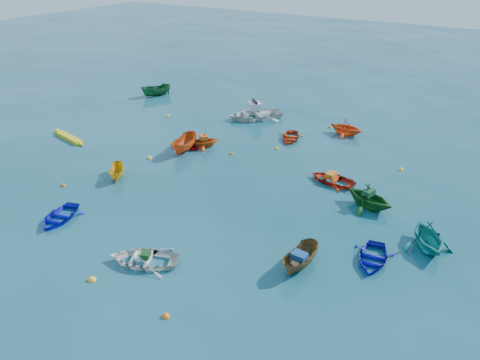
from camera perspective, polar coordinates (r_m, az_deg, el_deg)
The scene contains 32 objects.
ground at distance 27.17m, azimuth -5.59°, elevation -4.83°, with size 160.00×160.00×0.00m, color #0A424C.
dinghy_blue_sw at distance 28.98m, azimuth -21.13°, elevation -4.52°, with size 2.13×2.98×0.62m, color #1115D5.
dinghy_white_near at distance 24.18m, azimuth -11.55°, elevation -9.82°, with size 2.47×3.46×0.72m, color silver.
sampan_brown_mid at distance 23.62m, azimuth 7.33°, elevation -10.45°, with size 1.09×2.89×1.12m, color brown.
dinghy_blue_se at distance 24.70m, azimuth 15.77°, elevation -9.49°, with size 2.07×2.90×0.60m, color #0D0EAA.
dinghy_orange_w at distance 36.67m, azimuth -4.49°, elevation 4.03°, with size 2.09×2.42×1.28m, color #CF5113.
sampan_yellow_mid at distance 32.85m, azimuth -14.67°, elevation 0.31°, with size 0.92×2.43×0.94m, color gold.
dinghy_cyan_se at distance 26.56m, azimuth 21.73°, elevation -7.70°, with size 2.63×3.05×1.61m, color teal.
dinghy_red_nw at distance 36.72m, azimuth -6.45°, elevation 3.97°, with size 1.80×2.52×0.52m, color red.
sampan_orange_n at distance 36.07m, azimuth -6.72°, elevation 3.52°, with size 1.28×3.38×1.31m, color #C94C12.
dinghy_green_n at distance 29.29m, azimuth 15.32°, elevation -3.21°, with size 2.62×3.04×1.60m, color #13541B.
dinghy_red_ne at distance 31.73m, azimuth 11.14°, elevation -0.27°, with size 2.22×3.10×0.64m, color red.
dinghy_red_far at distance 38.24m, azimuth 6.14°, elevation 4.95°, with size 2.03×2.84×0.59m, color red.
dinghy_orange_far at distance 40.01m, azimuth 12.74°, elevation 5.44°, with size 2.41×2.80×1.47m, color #E65315.
sampan_green_far at distance 50.15m, azimuth -10.12°, elevation 10.08°, with size 1.21×3.22×1.24m, color #145727.
kayak_yellow at distance 40.41m, azimuth -20.04°, elevation 4.65°, with size 0.58×3.94×0.40m, color yellow, non-canonical shape.
motorboat_white at distance 42.80m, azimuth 1.79°, elevation 7.54°, with size 3.53×4.93×1.62m, color silver.
tarp_green_a at distance 23.86m, azimuth -11.43°, elevation -8.90°, with size 0.56×0.43×0.27m, color #114519.
tarp_blue_a at distance 23.07m, azimuth 7.25°, elevation -9.19°, with size 0.73×0.55×0.35m, color navy.
tarp_orange_a at distance 36.37m, azimuth -4.46°, elevation 5.21°, with size 0.71×0.53×0.34m, color #D45A15.
tarp_green_b at distance 28.88m, azimuth 15.39°, elevation -1.47°, with size 0.71×0.54×0.35m, color #114726.
tarp_orange_b at distance 31.55m, azimuth 11.06°, elevation 0.59°, with size 0.73×0.56×0.36m, color orange.
buoy_or_a at distance 32.80m, azimuth -20.76°, elevation -0.67°, with size 0.32×0.32×0.32m, color #D44F0B.
buoy_ye_a at distance 23.69m, azimuth -17.57°, elevation -11.57°, with size 0.39×0.39×0.39m, color yellow.
buoy_or_b at distance 21.05m, azimuth -9.02°, elevation -16.14°, with size 0.35×0.35×0.35m, color #FC620D.
buoy_ye_b at distance 35.22m, azimuth -10.96°, elevation 2.60°, with size 0.38×0.38×0.38m, color yellow.
buoy_or_c at distance 35.33m, azimuth -1.06°, elevation 3.19°, with size 0.31×0.31×0.31m, color #D7600B.
buoy_ye_c at distance 36.34m, azimuth 4.53°, elevation 3.81°, with size 0.33×0.33×0.33m, color gold.
buoy_or_d at distance 31.86m, azimuth 13.37°, elevation -0.39°, with size 0.34×0.34×0.34m, color #F45C0D.
buoy_ye_d at distance 43.85m, azimuth -8.80°, elevation 7.71°, with size 0.32×0.32×0.32m, color yellow.
buoy_or_e at distance 41.30m, azimuth 10.90°, elevation 6.31°, with size 0.30×0.30×0.30m, color orange.
buoy_ye_e at distance 34.70m, azimuth 19.00°, elevation 1.16°, with size 0.35×0.35×0.35m, color yellow.
Camera 1 is at (14.35, -18.10, 14.29)m, focal length 35.00 mm.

